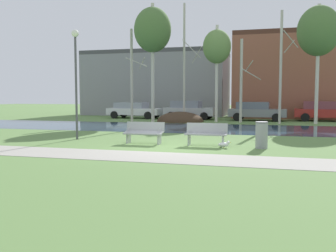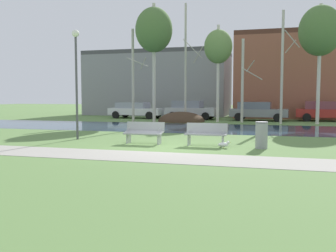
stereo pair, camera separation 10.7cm
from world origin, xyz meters
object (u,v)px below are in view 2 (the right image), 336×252
Objects in this scene: seagull at (224,144)px; streetlamp at (76,65)px; bench_left at (144,132)px; parked_wagon_fourth_red at (326,111)px; bench_right at (206,134)px; parked_van_nearest_white at (136,110)px; parked_sedan_second_silver at (190,110)px; trash_bin at (261,135)px; parked_hatch_third_grey at (258,111)px.

seagull is 7.44m from streetlamp.
bench_left is 0.34× the size of parked_wagon_fourth_red.
seagull is (3.27, -0.44, -0.34)m from bench_left.
bench_left is at bearing 180.00° from bench_right.
seagull is at bearing -59.87° from parked_van_nearest_white.
parked_sedan_second_silver is (1.81, 15.60, -2.45)m from streetlamp.
parked_sedan_second_silver is (-1.57, 16.28, 0.34)m from bench_left.
bench_left is 16.36m from parked_sedan_second_silver.
bench_right is at bearing 175.15° from trash_bin.
parked_sedan_second_silver reaches higher than trash_bin.
trash_bin is 1.41m from seagull.
trash_bin is 8.49m from streetlamp.
parked_sedan_second_silver is at bearing 104.14° from bench_right.
bench_left is at bearing -11.42° from streetlamp.
parked_van_nearest_white is 1.02× the size of parked_wagon_fourth_red.
parked_hatch_third_grey reaches higher than bench_left.
bench_right is at bearing 149.32° from seagull.
parked_sedan_second_silver is 0.91× the size of parked_wagon_fourth_red.
streetlamp is at bearing -115.76° from parked_hatch_third_grey.
parked_van_nearest_white is 1.12× the size of parked_sedan_second_silver.
parked_wagon_fourth_red is at bearing 71.31° from seagull.
streetlamp is at bearing 173.86° from trash_bin.
parked_sedan_second_silver is at bearing 175.26° from parked_hatch_third_grey.
parked_sedan_second_silver reaches higher than bench_left.
trash_bin reaches higher than seagull.
parked_wagon_fourth_red is (12.42, 15.90, -2.46)m from streetlamp.
parked_hatch_third_grey is at bearing 76.08° from bench_left.
trash_bin is at bearing -4.85° from bench_right.
bench_right is 6.57m from streetlamp.
trash_bin is 0.21× the size of parked_wagon_fourth_red.
seagull is at bearing -30.68° from bench_right.
parked_hatch_third_grey is at bearing -3.42° from parked_van_nearest_white.
bench_right reaches higher than seagull.
bench_left is at bearing -68.35° from parked_van_nearest_white.
trash_bin is at bearing -2.19° from bench_left.
parked_wagon_fourth_red is at bearing 75.20° from trash_bin.
streetlamp is 16.27m from parked_van_nearest_white.
bench_left is 1.63× the size of trash_bin.
parked_wagon_fourth_red is at bearing 8.42° from parked_hatch_third_grey.
streetlamp is (-3.38, 0.68, 2.79)m from bench_left.
bench_left is at bearing 172.30° from seagull.
seagull is 16.29m from parked_hatch_third_grey.
bench_left is at bearing -84.48° from parked_sedan_second_silver.
streetlamp reaches higher than parked_wagon_fourth_red.
parked_wagon_fourth_red reaches higher than trash_bin.
parked_sedan_second_silver is at bearing 106.17° from seagull.
parked_wagon_fourth_red is at bearing 68.58° from bench_right.
parked_wagon_fourth_red is at bearing 52.01° from streetlamp.
trash_bin is 17.58m from parked_sedan_second_silver.
parked_hatch_third_grey is (5.49, -0.46, -0.03)m from parked_sedan_second_silver.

